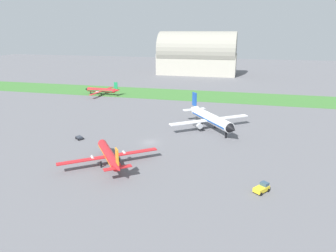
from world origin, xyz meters
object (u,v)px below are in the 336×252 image
at_px(airplane_foreground_turboprop, 109,155).
at_px(airplane_midfield_jet, 210,118).
at_px(pushback_tug_midfield, 262,188).
at_px(baggage_cart_near_gate, 79,138).
at_px(airplane_taxiing_turboprop, 102,90).

bearing_deg(airplane_foreground_turboprop, airplane_midfield_jet, -68.24).
distance_m(airplane_foreground_turboprop, pushback_tug_midfield, 37.35).
distance_m(airplane_midfield_jet, pushback_tug_midfield, 43.32).
xyz_separation_m(baggage_cart_near_gate, pushback_tug_midfield, (54.25, -19.95, 0.34)).
xyz_separation_m(airplane_taxiing_turboprop, pushback_tug_midfield, (77.87, -84.96, -1.69)).
relative_size(airplane_taxiing_turboprop, pushback_tug_midfield, 6.03).
height_order(airplane_foreground_turboprop, baggage_cart_near_gate, airplane_foreground_turboprop).
distance_m(airplane_taxiing_turboprop, baggage_cart_near_gate, 69.20).
relative_size(baggage_cart_near_gate, pushback_tug_midfield, 0.75).
relative_size(airplane_taxiing_turboprop, airplane_foreground_turboprop, 1.12).
bearing_deg(airplane_midfield_jet, baggage_cart_near_gate, -99.06).
xyz_separation_m(airplane_midfield_jet, baggage_cart_near_gate, (-38.68, -20.37, -3.27)).
height_order(airplane_midfield_jet, airplane_taxiing_turboprop, airplane_midfield_jet).
xyz_separation_m(airplane_foreground_turboprop, pushback_tug_midfield, (37.00, -4.73, -1.87)).
bearing_deg(airplane_foreground_turboprop, baggage_cart_near_gate, 11.40).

